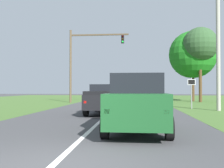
{
  "coord_description": "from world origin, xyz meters",
  "views": [
    {
      "loc": [
        1.66,
        -5.05,
        1.55
      ],
      "look_at": [
        -0.39,
        18.1,
        1.99
      ],
      "focal_mm": 41.59,
      "sensor_mm": 36.0,
      "label": 1
    }
  ],
  "objects_px": {
    "traffic_light": "(85,55)",
    "keep_moving_sign": "(192,89)",
    "pickup_truck_lead": "(107,99)",
    "extra_tree_1": "(200,45)",
    "utility_pole_right": "(218,48)",
    "oak_tree_right": "(193,55)",
    "red_suv_near": "(137,102)"
  },
  "relations": [
    {
      "from": "keep_moving_sign",
      "to": "red_suv_near",
      "type": "bearing_deg",
      "value": -111.27
    },
    {
      "from": "red_suv_near",
      "to": "oak_tree_right",
      "type": "relative_size",
      "value": 0.56
    },
    {
      "from": "extra_tree_1",
      "to": "traffic_light",
      "type": "bearing_deg",
      "value": -170.66
    },
    {
      "from": "red_suv_near",
      "to": "oak_tree_right",
      "type": "xyz_separation_m",
      "value": [
        7.12,
        23.45,
        4.75
      ]
    },
    {
      "from": "pickup_truck_lead",
      "to": "utility_pole_right",
      "type": "bearing_deg",
      "value": 21.3
    },
    {
      "from": "pickup_truck_lead",
      "to": "keep_moving_sign",
      "type": "height_order",
      "value": "keep_moving_sign"
    },
    {
      "from": "pickup_truck_lead",
      "to": "keep_moving_sign",
      "type": "bearing_deg",
      "value": 37.12
    },
    {
      "from": "traffic_light",
      "to": "oak_tree_right",
      "type": "height_order",
      "value": "oak_tree_right"
    },
    {
      "from": "red_suv_near",
      "to": "utility_pole_right",
      "type": "xyz_separation_m",
      "value": [
        5.83,
        9.42,
        3.41
      ]
    },
    {
      "from": "oak_tree_right",
      "to": "red_suv_near",
      "type": "bearing_deg",
      "value": -106.9
    },
    {
      "from": "traffic_light",
      "to": "oak_tree_right",
      "type": "distance_m",
      "value": 13.53
    },
    {
      "from": "traffic_light",
      "to": "utility_pole_right",
      "type": "bearing_deg",
      "value": -40.63
    },
    {
      "from": "pickup_truck_lead",
      "to": "traffic_light",
      "type": "bearing_deg",
      "value": 107.0
    },
    {
      "from": "pickup_truck_lead",
      "to": "traffic_light",
      "type": "xyz_separation_m",
      "value": [
        -3.95,
        12.93,
        4.42
      ]
    },
    {
      "from": "pickup_truck_lead",
      "to": "oak_tree_right",
      "type": "distance_m",
      "value": 19.83
    },
    {
      "from": "keep_moving_sign",
      "to": "oak_tree_right",
      "type": "bearing_deg",
      "value": 77.2
    },
    {
      "from": "pickup_truck_lead",
      "to": "extra_tree_1",
      "type": "xyz_separation_m",
      "value": [
        9.37,
        15.12,
        5.76
      ]
    },
    {
      "from": "traffic_light",
      "to": "extra_tree_1",
      "type": "distance_m",
      "value": 13.57
    },
    {
      "from": "traffic_light",
      "to": "keep_moving_sign",
      "type": "height_order",
      "value": "traffic_light"
    },
    {
      "from": "traffic_light",
      "to": "keep_moving_sign",
      "type": "distance_m",
      "value": 13.6
    },
    {
      "from": "traffic_light",
      "to": "utility_pole_right",
      "type": "relative_size",
      "value": 0.92
    },
    {
      "from": "red_suv_near",
      "to": "utility_pole_right",
      "type": "distance_m",
      "value": 11.59
    },
    {
      "from": "pickup_truck_lead",
      "to": "oak_tree_right",
      "type": "relative_size",
      "value": 0.63
    },
    {
      "from": "traffic_light",
      "to": "keep_moving_sign",
      "type": "relative_size",
      "value": 3.4
    },
    {
      "from": "keep_moving_sign",
      "to": "utility_pole_right",
      "type": "distance_m",
      "value": 3.69
    },
    {
      "from": "utility_pole_right",
      "to": "extra_tree_1",
      "type": "height_order",
      "value": "utility_pole_right"
    },
    {
      "from": "oak_tree_right",
      "to": "utility_pole_right",
      "type": "height_order",
      "value": "utility_pole_right"
    },
    {
      "from": "pickup_truck_lead",
      "to": "oak_tree_right",
      "type": "xyz_separation_m",
      "value": [
        8.94,
        17.02,
        4.88
      ]
    },
    {
      "from": "traffic_light",
      "to": "pickup_truck_lead",
      "type": "bearing_deg",
      "value": -73.0
    },
    {
      "from": "keep_moving_sign",
      "to": "oak_tree_right",
      "type": "relative_size",
      "value": 0.28
    },
    {
      "from": "pickup_truck_lead",
      "to": "extra_tree_1",
      "type": "distance_m",
      "value": 18.7
    },
    {
      "from": "oak_tree_right",
      "to": "extra_tree_1",
      "type": "height_order",
      "value": "extra_tree_1"
    }
  ]
}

